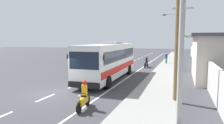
{
  "coord_description": "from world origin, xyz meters",
  "views": [
    {
      "loc": [
        8.57,
        -12.02,
        3.85
      ],
      "look_at": [
        2.06,
        6.85,
        1.7
      ],
      "focal_mm": 32.99,
      "sensor_mm": 36.0,
      "label": 1
    }
  ],
  "objects": [
    {
      "name": "coach_bus_foreground",
      "position": [
        1.73,
        6.88,
        1.93
      ],
      "size": [
        3.13,
        11.53,
        3.71
      ],
      "color": "silver",
      "rests_on": "ground"
    },
    {
      "name": "ground_plane",
      "position": [
        0.0,
        0.0,
        0.0
      ],
      "size": [
        160.0,
        160.0,
        0.0
      ],
      "primitive_type": "plane",
      "color": "#3A3A3F"
    },
    {
      "name": "palm_third",
      "position": [
        8.23,
        0.98,
        5.1
      ],
      "size": [
        2.84,
        3.03,
        7.48
      ],
      "color": "brown",
      "rests_on": "ground"
    },
    {
      "name": "utility_pole_mid",
      "position": [
        8.32,
        15.32,
        4.89
      ],
      "size": [
        3.73,
        0.24,
        9.08
      ],
      "color": "#9E9E99",
      "rests_on": "ground"
    },
    {
      "name": "motorcycle_trailing",
      "position": [
        3.43,
        -1.97,
        0.65
      ],
      "size": [
        0.56,
        1.96,
        1.6
      ],
      "color": "black",
      "rests_on": "ground"
    },
    {
      "name": "pedestrian_near_kerb",
      "position": [
        6.12,
        21.61,
        0.99
      ],
      "size": [
        0.36,
        0.36,
        1.63
      ],
      "rotation": [
        0.0,
        0.0,
        2.26
      ],
      "color": "#2D7A47",
      "rests_on": "sidewalk_kerb"
    },
    {
      "name": "palm_second",
      "position": [
        8.34,
        31.24,
        3.77
      ],
      "size": [
        2.72,
        2.8,
        5.12
      ],
      "color": "brown",
      "rests_on": "ground"
    },
    {
      "name": "sidewalk_kerb",
      "position": [
        6.8,
        10.0,
        0.07
      ],
      "size": [
        3.2,
        90.0,
        0.14
      ],
      "primitive_type": "cube",
      "color": "gray",
      "rests_on": "ground"
    },
    {
      "name": "motorcycle_beside_bus",
      "position": [
        3.77,
        16.67,
        0.64
      ],
      "size": [
        0.56,
        1.96,
        1.55
      ],
      "color": "black",
      "rests_on": "ground"
    },
    {
      "name": "boundary_wall",
      "position": [
        10.6,
        14.0,
        1.1
      ],
      "size": [
        0.24,
        60.0,
        2.2
      ],
      "primitive_type": "cube",
      "color": "#B2B2AD",
      "rests_on": "ground"
    },
    {
      "name": "lane_markings",
      "position": [
        2.04,
        14.83,
        0.0
      ],
      "size": [
        3.46,
        71.13,
        0.01
      ],
      "color": "white",
      "rests_on": "ground"
    },
    {
      "name": "utility_pole_nearest",
      "position": [
        8.5,
        -2.69,
        4.43
      ],
      "size": [
        2.32,
        0.24,
        8.48
      ],
      "color": "#9E9E99",
      "rests_on": "ground"
    },
    {
      "name": "palm_nearest",
      "position": [
        8.52,
        34.25,
        4.01
      ],
      "size": [
        2.8,
        2.94,
        5.31
      ],
      "color": "brown",
      "rests_on": "ground"
    }
  ]
}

